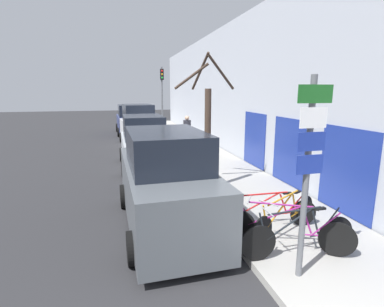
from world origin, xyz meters
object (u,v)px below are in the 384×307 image
Objects in this scene: parked_car_0 at (165,184)px; street_tree at (207,129)px; bicycle_2 at (285,217)px; parked_car_1 at (144,144)px; bicycle_0 at (299,235)px; signpost at (308,168)px; traffic_light at (162,94)px; bicycle_3 at (269,212)px; pedestrian_near at (187,130)px; bicycle_1 at (286,229)px; parked_car_3 at (130,121)px; parked_car_2 at (138,127)px.

street_tree reaches higher than parked_car_0.
parked_car_1 is (-2.39, 7.26, 0.46)m from bicycle_2.
bicycle_2 is at bearing -14.03° from bicycle_0.
bicycle_0 is 0.56× the size of street_tree.
traffic_light is (-0.12, 14.52, 1.00)m from signpost.
pedestrian_near is at bearing 5.72° from bicycle_3.
bicycle_2 is at bearing -87.01° from traffic_light.
bicycle_0 is at bearing 137.09° from bicycle_2.
pedestrian_near is at bearing 86.44° from signpost.
bicycle_3 is (0.38, 1.81, -1.51)m from signpost.
bicycle_0 is 0.31m from bicycle_1.
signpost is at bearing -162.87° from bicycle_1.
parked_car_3 is 5.55m from traffic_light.
pedestrian_near is (0.45, 10.48, 0.64)m from bicycle_1.
bicycle_2 is 0.47× the size of traffic_light.
traffic_light is (1.76, -4.86, 2.03)m from parked_car_3.
parked_car_2 reaches higher than bicycle_2.
parked_car_1 reaches higher than bicycle_2.
parked_car_0 is at bearing 75.10° from bicycle_3.
parked_car_3 is at bearing 88.41° from parked_car_2.
parked_car_2 is at bearing -18.29° from bicycle_2.
parked_car_3 is (-1.87, 19.38, -1.03)m from signpost.
parked_car_2 is at bearing 9.10° from bicycle_0.
pedestrian_near reaches higher than bicycle_3.
signpost is at bearing -86.29° from parked_car_3.
parked_car_0 is 1.02× the size of parked_car_3.
parked_car_1 is 0.95× the size of traffic_light.
traffic_light is (-0.68, 13.11, 2.49)m from bicycle_2.
parked_car_1 is 0.91× the size of parked_car_3.
bicycle_0 is at bearing -85.64° from parked_car_2.
traffic_light reaches higher than pedestrian_near.
bicycle_2 is (0.57, 1.41, -1.49)m from signpost.
signpost is 1.55× the size of bicycle_1.
parked_car_2 reaches higher than bicycle_0.
pedestrian_near is (0.32, 9.55, 0.67)m from bicycle_3.
pedestrian_near reaches higher than bicycle_0.
street_tree is at bearing -16.02° from bicycle_2.
bicycle_0 is 0.50× the size of parked_car_3.
pedestrian_near is (0.36, 10.78, 0.64)m from bicycle_0.
parked_car_0 is 1.12× the size of parked_car_1.
bicycle_3 is 2.47m from parked_car_0.
bicycle_0 is at bearing -88.09° from traffic_light.
signpost is 1.41× the size of bicycle_0.
bicycle_1 is 0.48× the size of parked_car_2.
signpost is 2.13m from bicycle_2.
parked_car_2 is (-2.04, 12.41, 0.58)m from bicycle_3.
signpost is at bearing -87.96° from street_tree.
bicycle_3 is at bearing 101.22° from pedestrian_near.
parked_car_1 is at bearing -95.76° from parked_car_2.
parked_car_3 is 1.05× the size of traffic_light.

